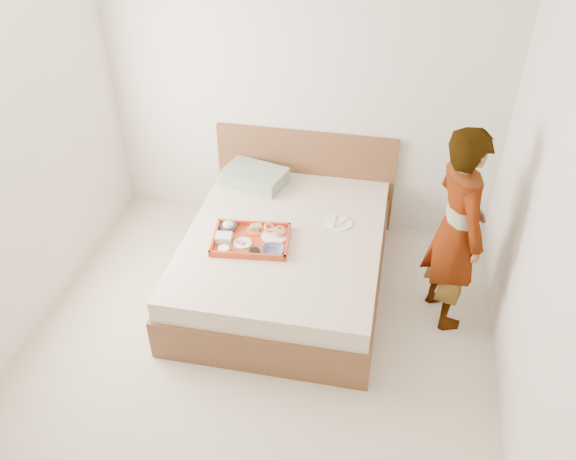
% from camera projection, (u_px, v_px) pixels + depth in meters
% --- Properties ---
extents(ground, '(3.50, 4.00, 0.01)m').
position_uv_depth(ground, '(250.00, 373.00, 4.31)').
color(ground, beige).
rests_on(ground, ground).
extents(ceiling, '(3.50, 4.00, 0.01)m').
position_uv_depth(ceiling, '(228.00, 4.00, 2.76)').
color(ceiling, white).
rests_on(ceiling, ground).
extents(wall_back, '(3.50, 0.01, 2.60)m').
position_uv_depth(wall_back, '(301.00, 93.00, 5.11)').
color(wall_back, silver).
rests_on(wall_back, ground).
extents(wall_right, '(0.01, 4.00, 2.60)m').
position_uv_depth(wall_right, '(550.00, 266.00, 3.26)').
color(wall_right, silver).
rests_on(wall_right, ground).
extents(bed, '(1.65, 2.00, 0.53)m').
position_uv_depth(bed, '(284.00, 259.00, 4.93)').
color(bed, brown).
rests_on(bed, ground).
extents(headboard, '(1.65, 0.06, 0.95)m').
position_uv_depth(headboard, '(305.00, 177.00, 5.57)').
color(headboard, brown).
rests_on(headboard, ground).
extents(pillow, '(0.62, 0.49, 0.13)m').
position_uv_depth(pillow, '(254.00, 177.00, 5.36)').
color(pillow, '#9AB192').
rests_on(pillow, bed).
extents(tray, '(0.64, 0.49, 0.05)m').
position_uv_depth(tray, '(251.00, 240.00, 4.67)').
color(tray, '#C24518').
rests_on(tray, bed).
extents(prawn_plate, '(0.23, 0.23, 0.01)m').
position_uv_depth(prawn_plate, '(274.00, 236.00, 4.71)').
color(prawn_plate, white).
rests_on(prawn_plate, tray).
extents(navy_bowl_big, '(0.18, 0.18, 0.04)m').
position_uv_depth(navy_bowl_big, '(273.00, 251.00, 4.54)').
color(navy_bowl_big, '#141F42').
rests_on(navy_bowl_big, tray).
extents(sauce_dish, '(0.10, 0.10, 0.03)m').
position_uv_depth(sauce_dish, '(254.00, 252.00, 4.54)').
color(sauce_dish, black).
rests_on(sauce_dish, tray).
extents(meat_plate, '(0.16, 0.16, 0.01)m').
position_uv_depth(meat_plate, '(243.00, 243.00, 4.64)').
color(meat_plate, white).
rests_on(meat_plate, tray).
extents(bread_plate, '(0.16, 0.16, 0.01)m').
position_uv_depth(bread_plate, '(256.00, 230.00, 4.78)').
color(bread_plate, orange).
rests_on(bread_plate, tray).
extents(salad_bowl, '(0.14, 0.14, 0.04)m').
position_uv_depth(salad_bowl, '(229.00, 227.00, 4.79)').
color(salad_bowl, '#141F42').
rests_on(salad_bowl, tray).
extents(plastic_tub, '(0.13, 0.12, 0.05)m').
position_uv_depth(plastic_tub, '(224.00, 238.00, 4.66)').
color(plastic_tub, silver).
rests_on(plastic_tub, tray).
extents(cheese_round, '(0.10, 0.10, 0.03)m').
position_uv_depth(cheese_round, '(224.00, 249.00, 4.57)').
color(cheese_round, white).
rests_on(cheese_round, tray).
extents(dinner_plate, '(0.28, 0.28, 0.01)m').
position_uv_depth(dinner_plate, '(339.00, 223.00, 4.89)').
color(dinner_plate, white).
rests_on(dinner_plate, bed).
extents(person, '(0.60, 0.71, 1.65)m').
position_uv_depth(person, '(457.00, 230.00, 4.32)').
color(person, beige).
rests_on(person, ground).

